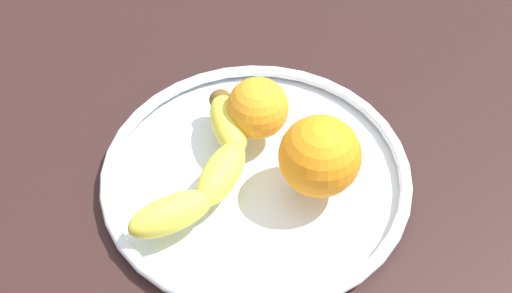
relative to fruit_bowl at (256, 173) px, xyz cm
name	(u,v)px	position (x,y,z in cm)	size (l,w,h in cm)	color
ground_plane	(256,191)	(0.00, 0.00, -2.92)	(118.49, 118.49, 4.00)	black
fruit_bowl	(256,173)	(0.00, 0.00, 0.00)	(29.98, 29.98, 1.80)	silver
banana	(208,166)	(-1.85, 4.18, 2.53)	(19.62, 10.23, 3.30)	yellow
orange_front_right	(320,156)	(-0.91, -5.93, 4.65)	(7.53, 7.53, 7.53)	orange
orange_back_left	(258,108)	(4.88, 0.59, 3.95)	(6.13, 6.13, 6.13)	orange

